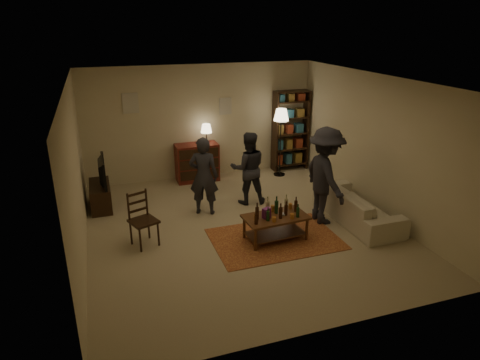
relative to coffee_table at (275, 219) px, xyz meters
name	(u,v)px	position (x,y,z in m)	size (l,w,h in m)	color
floor	(242,227)	(-0.41, 0.62, -0.40)	(6.00, 6.00, 0.00)	#C6B793
room_shell	(173,105)	(-1.05, 3.60, 1.41)	(6.00, 6.00, 6.00)	beige
rug	(275,239)	(0.00, 0.00, -0.39)	(2.20, 1.50, 0.01)	maroon
coffee_table	(275,219)	(0.00, 0.00, 0.00)	(1.14, 0.67, 0.79)	brown
dining_chair	(142,217)	(-2.22, 0.58, 0.11)	(0.54, 0.54, 0.97)	#311E10
tv_stand	(100,190)	(-2.85, 2.42, -0.02)	(0.40, 1.00, 1.06)	#311E10
dresser	(197,161)	(-0.60, 3.33, 0.08)	(1.00, 0.50, 1.36)	maroon
bookshelf	(290,130)	(1.84, 3.40, 0.63)	(0.90, 0.34, 2.02)	#311E10
floor_lamp	(281,120)	(1.41, 3.04, 1.00)	(0.36, 0.36, 1.66)	black
sofa	(357,205)	(1.79, 0.22, -0.10)	(2.08, 0.81, 0.61)	beige
person_left	(204,176)	(-0.90, 1.47, 0.38)	(0.57, 0.37, 1.57)	#282830
person_right	(248,168)	(0.10, 1.69, 0.36)	(0.74, 0.58, 1.53)	#2A2B32
person_by_sofa	(325,176)	(1.15, 0.38, 0.52)	(1.19, 0.68, 1.84)	#25242C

